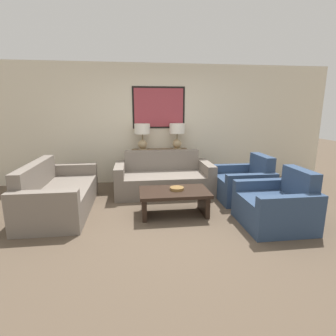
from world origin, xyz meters
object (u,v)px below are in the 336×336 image
object	(u,v)px
couch_by_side	(58,195)
table_lamp_left	(142,133)
armchair_near_camera	(276,207)
couch_by_back_wall	(164,179)
coffee_table	(174,197)
console_table	(160,166)
table_lamp_right	(177,133)
armchair_near_back_wall	(244,184)
decorative_bowl	(177,189)

from	to	relation	value
couch_by_side	table_lamp_left	bearing A→B (deg)	44.73
armchair_near_camera	couch_by_back_wall	bearing A→B (deg)	130.12
couch_by_side	coffee_table	size ratio (longest dim) A/B	1.73
couch_by_back_wall	armchair_near_camera	world-z (taller)	armchair_near_camera
console_table	couch_by_back_wall	world-z (taller)	couch_by_back_wall
couch_by_back_wall	armchair_near_camera	size ratio (longest dim) A/B	2.03
console_table	table_lamp_right	world-z (taller)	table_lamp_right
coffee_table	armchair_near_back_wall	bearing A→B (deg)	22.22
console_table	couch_by_side	world-z (taller)	couch_by_side
coffee_table	armchair_near_camera	size ratio (longest dim) A/B	1.17
coffee_table	armchair_near_camera	bearing A→B (deg)	-22.22
couch_by_side	armchair_near_camera	size ratio (longest dim) A/B	2.03
couch_by_back_wall	coffee_table	size ratio (longest dim) A/B	1.73
console_table	couch_by_back_wall	xyz separation A→B (m)	(0.00, -0.70, -0.11)
couch_by_side	coffee_table	xyz separation A→B (m)	(1.89, -0.41, 0.02)
decorative_bowl	couch_by_side	bearing A→B (deg)	169.00
decorative_bowl	armchair_near_back_wall	world-z (taller)	armchair_near_back_wall
console_table	table_lamp_right	bearing A→B (deg)	0.00
decorative_bowl	armchair_near_back_wall	size ratio (longest dim) A/B	0.24
table_lamp_right	coffee_table	world-z (taller)	table_lamp_right
coffee_table	console_table	bearing A→B (deg)	91.26
couch_by_back_wall	couch_by_side	distance (m)	1.99
couch_by_back_wall	table_lamp_left	bearing A→B (deg)	118.91
couch_by_side	decorative_bowl	world-z (taller)	couch_by_side
console_table	couch_by_side	bearing A→B (deg)	-141.94
table_lamp_left	coffee_table	distance (m)	2.09
table_lamp_right	couch_by_back_wall	bearing A→B (deg)	-118.91
console_table	table_lamp_left	distance (m)	0.86
couch_by_side	console_table	bearing A→B (deg)	38.06
table_lamp_right	armchair_near_camera	xyz separation A→B (m)	(1.07, -2.43, -0.87)
table_lamp_left	coffee_table	world-z (taller)	table_lamp_left
decorative_bowl	armchair_near_camera	world-z (taller)	armchair_near_camera
console_table	armchair_near_back_wall	world-z (taller)	armchair_near_back_wall
table_lamp_left	armchair_near_back_wall	distance (m)	2.41
table_lamp_left	decorative_bowl	distance (m)	2.02
console_table	couch_by_back_wall	size ratio (longest dim) A/B	0.66
couch_by_back_wall	console_table	bearing A→B (deg)	90.00
decorative_bowl	armchair_near_back_wall	distance (m)	1.48
table_lamp_right	couch_by_side	xyz separation A→B (m)	(-2.24, -1.45, -0.88)
table_lamp_left	couch_by_side	world-z (taller)	table_lamp_left
coffee_table	armchair_near_camera	xyz separation A→B (m)	(1.42, -0.58, -0.01)
console_table	table_lamp_right	xyz separation A→B (m)	(0.39, 0.00, 0.77)
table_lamp_right	armchair_near_back_wall	bearing A→B (deg)	-49.93
console_table	table_lamp_right	size ratio (longest dim) A/B	2.19
couch_by_back_wall	armchair_near_camera	distance (m)	2.26
couch_by_side	decorative_bowl	distance (m)	1.98
couch_by_back_wall	armchair_near_back_wall	size ratio (longest dim) A/B	2.03
armchair_near_camera	armchair_near_back_wall	bearing A→B (deg)	90.00
decorative_bowl	console_table	bearing A→B (deg)	92.80
table_lamp_right	armchair_near_back_wall	world-z (taller)	table_lamp_right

